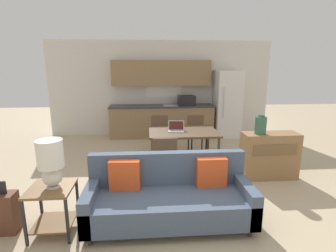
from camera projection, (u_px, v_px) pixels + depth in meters
ground_plane at (180, 221)px, 3.46m from camera, size 20.00×20.00×0.00m
wall_back at (161, 88)px, 7.65m from camera, size 6.40×0.07×2.70m
kitchen_counter at (162, 107)px, 7.47m from camera, size 2.94×0.65×2.15m
refrigerator at (227, 104)px, 7.48m from camera, size 0.69×0.77×1.87m
dining_table at (183, 134)px, 5.30m from camera, size 1.37×0.98×0.72m
couch at (169, 197)px, 3.42m from camera, size 2.10×0.80×0.87m
side_table at (52, 202)px, 3.16m from camera, size 0.51×0.51×0.60m
table_lamp at (51, 161)px, 3.05m from camera, size 0.30×0.30×0.58m
credenza at (269, 155)px, 4.75m from camera, size 0.99×0.39×0.84m
vase at (261, 125)px, 4.58m from camera, size 0.20×0.20×0.34m
dining_chair_near_left at (164, 158)px, 4.46m from camera, size 0.43×0.43×0.86m
dining_chair_far_right at (197, 132)px, 6.17m from camera, size 0.45×0.45×0.86m
dining_chair_far_left at (160, 132)px, 6.14m from camera, size 0.44×0.44×0.86m
laptop at (176, 129)px, 5.27m from camera, size 0.35×0.29×0.20m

